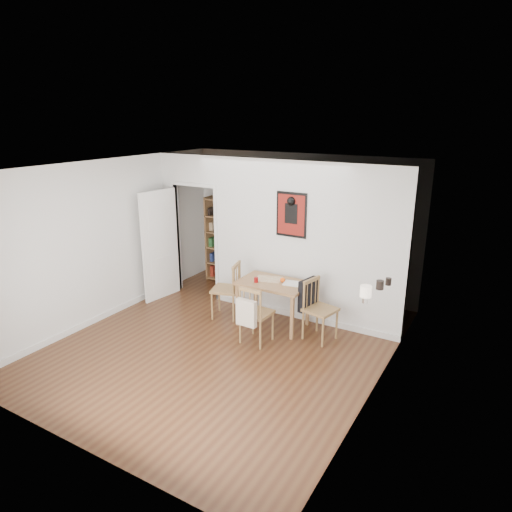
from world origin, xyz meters
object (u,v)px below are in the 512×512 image
Objects in this scene: chair_front at (256,313)px; fireplace at (377,333)px; red_glass at (256,280)px; chair_right at (319,309)px; dining_table at (273,287)px; chair_left at (226,290)px; bookshelf at (223,241)px; ceramic_jar_b at (388,282)px; notebook at (294,284)px; ceramic_jar_a at (380,285)px; mantel_lamp at (366,292)px; orange_fruit at (283,280)px.

fireplace reaches higher than chair_front.
chair_right is at bearing 4.76° from red_glass.
red_glass reaches higher than dining_table.
dining_table is 0.66m from chair_front.
chair_left is 0.67m from red_glass.
chair_left is 1.80m from bookshelf.
ceramic_jar_b is (1.86, -0.33, 0.56)m from dining_table.
notebook is 1.67m from ceramic_jar_a.
ceramic_jar_b is at bearing -14.83° from chair_right.
mantel_lamp reaches higher than chair_front.
chair_front is 0.53× the size of bookshelf.
chair_right is 1.32m from ceramic_jar_a.
chair_left is at bearing 160.04° from mantel_lamp.
chair_left is 10.21× the size of ceramic_jar_b.
chair_right is 9.96× the size of ceramic_jar_b.
chair_front is at bearing -170.55° from ceramic_jar_b.
notebook is at bearing 142.13° from mantel_lamp.
red_glass is (-2.07, 0.51, 0.17)m from fireplace.
dining_table is 2.16m from mantel_lamp.
dining_table is at bearing 169.87° from ceramic_jar_b.
orange_fruit is at bearing 169.63° from chair_right.
chair_left is 2.89m from mantel_lamp.
chair_front is 2.76m from bookshelf.
bookshelf is 5.44× the size of notebook.
mantel_lamp reaches higher than ceramic_jar_b.
ceramic_jar_a is (-0.04, 0.12, 0.60)m from fireplace.
ceramic_jar_b is at bearing -10.13° from dining_table.
bookshelf is at bearing 151.70° from fireplace.
ceramic_jar_a is at bearing -19.86° from orange_fruit.
chair_front is 0.65m from red_glass.
red_glass is at bearing 166.10° from fireplace.
ceramic_jar_a reaches higher than chair_left.
chair_left is at bearing 168.34° from fireplace.
mantel_lamp reaches higher than ceramic_jar_a.
fireplace is 1.87m from orange_fruit.
chair_front is 9.70× the size of ceramic_jar_b.
mantel_lamp reaches higher than chair_right.
fireplace is at bearing -28.30° from bookshelf.
notebook is (0.32, 0.08, 0.10)m from dining_table.
mantel_lamp is at bearing -96.46° from ceramic_jar_b.
chair_right is 12.26× the size of orange_fruit.
mantel_lamp is (3.62, -2.38, 0.45)m from bookshelf.
notebook is (-1.52, 0.74, 0.13)m from fireplace.
orange_fruit is 2.05m from mantel_lamp.
ceramic_jar_b is (1.73, -0.40, 0.43)m from orange_fruit.
orange_fruit is at bearing 157.04° from fireplace.
ceramic_jar_a is at bearing 86.92° from mantel_lamp.
dining_table is 1.19× the size of chair_front.
mantel_lamp is (-0.07, -0.39, 0.67)m from fireplace.
ceramic_jar_b is (1.04, -0.28, 0.72)m from chair_right.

